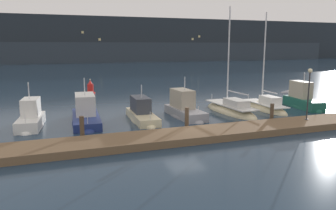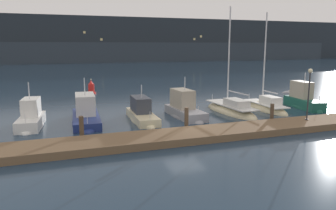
# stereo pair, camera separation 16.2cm
# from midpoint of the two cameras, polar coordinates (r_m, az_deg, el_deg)

# --- Properties ---
(ground_plane) EXTENTS (400.00, 400.00, 0.00)m
(ground_plane) POSITION_cam_midpoint_polar(r_m,az_deg,el_deg) (22.53, 2.89, -4.55)
(ground_plane) COLOR #1E3347
(dock) EXTENTS (33.81, 2.80, 0.45)m
(dock) POSITION_cam_midpoint_polar(r_m,az_deg,el_deg) (20.86, 4.83, -5.15)
(dock) COLOR brown
(dock) RESTS_ON ground
(mooring_pile_1) EXTENTS (0.28, 0.28, 1.58)m
(mooring_pile_1) POSITION_cam_midpoint_polar(r_m,az_deg,el_deg) (20.58, -14.96, -4.06)
(mooring_pile_1) COLOR #4C3D2D
(mooring_pile_1) RESTS_ON ground
(mooring_pile_2) EXTENTS (0.28, 0.28, 1.68)m
(mooring_pile_2) POSITION_cam_midpoint_polar(r_m,az_deg,el_deg) (22.17, 3.08, -2.56)
(mooring_pile_2) COLOR #4C3D2D
(mooring_pile_2) RESTS_ON ground
(mooring_pile_3) EXTENTS (0.28, 0.28, 1.52)m
(mooring_pile_3) POSITION_cam_midpoint_polar(r_m,az_deg,el_deg) (25.62, 17.44, -1.45)
(mooring_pile_3) COLOR #4C3D2D
(mooring_pile_3) RESTS_ON ground
(motorboat_berth_2) EXTENTS (2.14, 4.81, 3.75)m
(motorboat_berth_2) POSITION_cam_midpoint_polar(r_m,az_deg,el_deg) (25.52, -22.92, -2.72)
(motorboat_berth_2) COLOR white
(motorboat_berth_2) RESTS_ON ground
(motorboat_berth_3) EXTENTS (2.49, 6.83, 3.99)m
(motorboat_berth_3) POSITION_cam_midpoint_polar(r_m,az_deg,el_deg) (25.70, -14.29, -2.17)
(motorboat_berth_3) COLOR navy
(motorboat_berth_3) RESTS_ON ground
(motorboat_berth_4) EXTENTS (1.94, 6.00, 3.37)m
(motorboat_berth_4) POSITION_cam_midpoint_polar(r_m,az_deg,el_deg) (25.76, -4.75, -2.02)
(motorboat_berth_4) COLOR beige
(motorboat_berth_4) RESTS_ON ground
(motorboat_berth_5) EXTENTS (2.07, 5.66, 3.83)m
(motorboat_berth_5) POSITION_cam_midpoint_polar(r_m,az_deg,el_deg) (26.94, 2.70, -1.16)
(motorboat_berth_5) COLOR gray
(motorboat_berth_5) RESTS_ON ground
(sailboat_berth_6) EXTENTS (2.36, 7.25, 9.71)m
(sailboat_berth_6) POSITION_cam_midpoint_polar(r_m,az_deg,el_deg) (29.15, 10.71, -1.03)
(sailboat_berth_6) COLOR beige
(sailboat_berth_6) RESTS_ON ground
(sailboat_berth_7) EXTENTS (2.02, 6.26, 9.34)m
(sailboat_berth_7) POSITION_cam_midpoint_polar(r_m,az_deg,el_deg) (31.12, 16.41, -0.52)
(sailboat_berth_7) COLOR beige
(sailboat_berth_7) RESTS_ON ground
(motorboat_berth_8) EXTENTS (2.32, 5.46, 4.01)m
(motorboat_berth_8) POSITION_cam_midpoint_polar(r_m,az_deg,el_deg) (33.21, 22.24, 0.30)
(motorboat_berth_8) COLOR #195647
(motorboat_berth_8) RESTS_ON ground
(channel_buoy) EXTENTS (1.11, 1.11, 1.81)m
(channel_buoy) POSITION_cam_midpoint_polar(r_m,az_deg,el_deg) (40.85, -13.47, 2.86)
(channel_buoy) COLOR red
(channel_buoy) RESTS_ON ground
(dock_lamppost) EXTENTS (0.32, 0.32, 3.72)m
(dock_lamppost) POSITION_cam_midpoint_polar(r_m,az_deg,el_deg) (25.51, 23.19, 3.15)
(dock_lamppost) COLOR #2D2D33
(dock_lamppost) RESTS_ON dock
(hillside_backdrop) EXTENTS (240.00, 23.00, 15.74)m
(hillside_backdrop) POSITION_cam_midpoint_polar(r_m,az_deg,el_deg) (124.05, -14.46, 10.72)
(hillside_backdrop) COLOR #232B33
(hillside_backdrop) RESTS_ON ground
(rowboat_adrift) EXTENTS (2.92, 1.31, 0.56)m
(rowboat_adrift) POSITION_cam_midpoint_polar(r_m,az_deg,el_deg) (43.38, 20.53, 2.04)
(rowboat_adrift) COLOR gray
(rowboat_adrift) RESTS_ON ground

